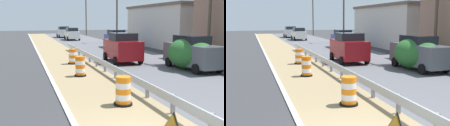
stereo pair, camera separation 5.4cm
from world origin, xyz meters
TOP-DOWN VIEW (x-y plane):
  - guardrail_median at (2.09, 0.86)m, footprint 0.18×45.07m
  - traffic_barrel_nearest at (0.85, 3.34)m, footprint 0.72×0.72m
  - traffic_barrel_close at (0.40, 9.19)m, footprint 0.69×0.69m
  - traffic_barrel_mid at (0.78, 13.76)m, footprint 0.74×0.74m
  - car_lead_near_lane at (4.54, 13.43)m, footprint 2.24×4.10m
  - car_trailing_near_lane at (7.84, 9.10)m, footprint 2.04×4.66m
  - car_lead_far_lane at (4.94, 37.94)m, footprint 2.02×4.80m
  - car_mid_far_lane at (7.71, 23.97)m, footprint 2.00×4.29m
  - car_trailing_far_lane at (4.58, 44.76)m, footprint 2.15×4.39m
  - roadside_shop_far at (14.98, 23.48)m, footprint 7.14×14.07m
  - utility_pole_mid at (10.15, 30.82)m, footprint 0.24×1.80m
  - utility_pole_far at (10.07, 49.95)m, footprint 0.24×1.80m
  - bush_roadside at (7.77, 9.24)m, footprint 2.96×2.96m

SIDE VIEW (x-z plane):
  - traffic_barrel_mid at x=0.78m, z-range -0.05..1.05m
  - traffic_barrel_nearest at x=0.85m, z-range -0.05..1.06m
  - guardrail_median at x=2.09m, z-range 0.16..0.87m
  - traffic_barrel_close at x=0.40m, z-range -0.05..1.10m
  - car_lead_far_lane at x=4.94m, z-range 0.00..1.97m
  - car_trailing_far_lane at x=4.58m, z-range 0.00..2.03m
  - car_mid_far_lane at x=7.71m, z-range 0.00..2.07m
  - bush_roadside at x=7.77m, z-range 0.00..2.14m
  - car_trailing_near_lane at x=7.84m, z-range 0.00..2.21m
  - car_lead_near_lane at x=4.54m, z-range 0.00..2.25m
  - roadside_shop_far at x=14.98m, z-range 0.01..5.00m
  - utility_pole_far at x=10.07m, z-range 0.16..8.90m
  - utility_pole_mid at x=10.15m, z-range 0.16..9.38m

